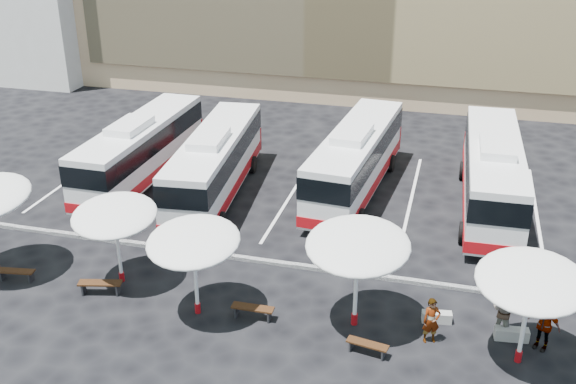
% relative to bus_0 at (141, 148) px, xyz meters
% --- Properties ---
extents(ground, '(120.00, 120.00, 0.00)m').
position_rel_bus_0_xyz_m(ground, '(8.13, -7.20, -1.81)').
color(ground, black).
rests_on(ground, ground).
extents(curb_divider, '(34.00, 0.25, 0.15)m').
position_rel_bus_0_xyz_m(curb_divider, '(8.13, -6.70, -1.74)').
color(curb_divider, black).
rests_on(curb_divider, ground).
extents(bay_lines, '(24.15, 12.00, 0.01)m').
position_rel_bus_0_xyz_m(bay_lines, '(8.13, 0.80, -1.81)').
color(bay_lines, white).
rests_on(bay_lines, ground).
extents(bus_0, '(2.73, 11.22, 3.55)m').
position_rel_bus_0_xyz_m(bus_0, '(0.00, 0.00, 0.00)').
color(bus_0, white).
rests_on(bus_0, ground).
extents(bus_1, '(3.46, 11.46, 3.58)m').
position_rel_bus_0_xyz_m(bus_1, '(4.48, -0.84, 0.02)').
color(bus_1, white).
rests_on(bus_1, ground).
extents(bus_2, '(3.40, 11.68, 3.65)m').
position_rel_bus_0_xyz_m(bus_2, '(11.20, 1.39, 0.05)').
color(bus_2, white).
rests_on(bus_2, ground).
extents(bus_3, '(2.99, 11.85, 3.74)m').
position_rel_bus_0_xyz_m(bus_3, '(17.84, 1.17, 0.10)').
color(bus_3, white).
rests_on(bus_3, ground).
extents(sunshade_1, '(3.85, 3.89, 3.44)m').
position_rel_bus_0_xyz_m(sunshade_1, '(3.67, -9.53, 1.11)').
color(sunshade_1, white).
rests_on(sunshade_1, ground).
extents(sunshade_2, '(3.47, 3.51, 3.51)m').
position_rel_bus_0_xyz_m(sunshade_2, '(7.43, -10.80, 1.17)').
color(sunshade_2, white).
rests_on(sunshade_2, ground).
extents(sunshade_3, '(3.64, 3.69, 3.80)m').
position_rel_bus_0_xyz_m(sunshade_3, '(13.14, -10.02, 1.41)').
color(sunshade_3, white).
rests_on(sunshade_3, ground).
extents(sunshade_4, '(4.07, 4.11, 3.67)m').
position_rel_bus_0_xyz_m(sunshade_4, '(18.76, -10.70, 1.31)').
color(sunshade_4, white).
rests_on(sunshade_4, ground).
extents(wood_bench_0, '(1.52, 0.61, 0.45)m').
position_rel_bus_0_xyz_m(wood_bench_0, '(-0.41, -10.57, -1.47)').
color(wood_bench_0, black).
rests_on(wood_bench_0, ground).
extents(wood_bench_1, '(1.72, 0.82, 0.51)m').
position_rel_bus_0_xyz_m(wood_bench_1, '(3.32, -10.57, -1.42)').
color(wood_bench_1, black).
rests_on(wood_bench_1, ground).
extents(wood_bench_2, '(1.57, 0.44, 0.48)m').
position_rel_bus_0_xyz_m(wood_bench_2, '(9.50, -10.61, -1.45)').
color(wood_bench_2, black).
rests_on(wood_bench_2, ground).
extents(wood_bench_3, '(1.47, 0.62, 0.44)m').
position_rel_bus_0_xyz_m(wood_bench_3, '(13.85, -11.59, -1.48)').
color(wood_bench_3, black).
rests_on(wood_bench_3, ground).
extents(conc_bench_0, '(1.10, 0.51, 0.40)m').
position_rel_bus_0_xyz_m(conc_bench_0, '(16.00, -9.12, -1.61)').
color(conc_bench_0, gray).
rests_on(conc_bench_0, ground).
extents(conc_bench_1, '(1.19, 0.51, 0.43)m').
position_rel_bus_0_xyz_m(conc_bench_1, '(18.58, -9.52, -1.60)').
color(conc_bench_1, gray).
rests_on(conc_bench_1, ground).
extents(passenger_0, '(0.73, 0.61, 1.70)m').
position_rel_bus_0_xyz_m(passenger_0, '(15.84, -10.33, -0.97)').
color(passenger_0, black).
rests_on(passenger_0, ground).
extents(passenger_1, '(1.10, 1.03, 1.82)m').
position_rel_bus_0_xyz_m(passenger_1, '(18.28, -9.21, -0.91)').
color(passenger_1, black).
rests_on(passenger_1, ground).
extents(passenger_2, '(1.20, 0.93, 1.90)m').
position_rel_bus_0_xyz_m(passenger_2, '(19.52, -9.74, -0.86)').
color(passenger_2, black).
rests_on(passenger_2, ground).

